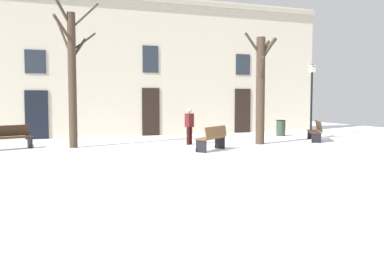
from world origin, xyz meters
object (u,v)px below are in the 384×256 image
bench_by_litter_bin (212,138)px  tree_foreground (261,86)px  streetlamp (312,92)px  person_by_shop_door (189,125)px  bench_back_to_back_right (8,137)px  tree_left_of_center (72,73)px  litter_bin (281,128)px  bench_far_corner (316,131)px

bench_by_litter_bin → tree_foreground: bearing=167.9°
streetlamp → person_by_shop_door: bearing=-171.6°
tree_foreground → bench_back_to_back_right: 10.35m
tree_foreground → bench_back_to_back_right: size_ratio=2.62×
streetlamp → tree_left_of_center: bearing=-177.9°
litter_bin → person_by_shop_door: size_ratio=0.53×
bench_by_litter_bin → bench_back_to_back_right: bearing=-61.0°
litter_bin → tree_foreground: bearing=-134.3°
streetlamp → litter_bin: (-1.04, 1.12, -1.84)m
tree_foreground → bench_back_to_back_right: bearing=170.1°
person_by_shop_door → tree_foreground: bearing=128.7°
streetlamp → tree_foreground: bearing=-154.6°
tree_foreground → tree_left_of_center: bearing=169.2°
tree_foreground → bench_by_litter_bin: 3.73m
litter_bin → person_by_shop_door: person_by_shop_door is taller
tree_foreground → streetlamp: 4.42m
streetlamp → person_by_shop_door: (-6.90, -1.02, -1.41)m
tree_foreground → bench_far_corner: 3.66m
tree_foreground → litter_bin: (2.95, 3.01, -2.07)m
litter_bin → bench_by_litter_bin: (-5.77, -4.37, 0.05)m
litter_bin → bench_by_litter_bin: bench_by_litter_bin is taller
bench_back_to_back_right → bench_far_corner: (13.04, -1.48, -0.00)m
tree_left_of_center → litter_bin: size_ratio=7.57×
bench_far_corner → bench_back_to_back_right: bearing=-66.1°
tree_left_of_center → bench_far_corner: (10.66, -1.20, -2.47)m
tree_foreground → bench_far_corner: tree_foreground is taller
bench_by_litter_bin → litter_bin: bearing=179.4°
bench_back_to_back_right → person_by_shop_door: (7.08, -0.86, 0.38)m
bench_by_litter_bin → bench_far_corner: (5.86, 1.61, -0.01)m
litter_bin → bench_back_to_back_right: bearing=-174.4°
tree_foreground → person_by_shop_door: size_ratio=3.02×
bench_far_corner → person_by_shop_door: size_ratio=1.20×
streetlamp → bench_far_corner: streetlamp is taller
bench_by_litter_bin → person_by_shop_door: bearing=-125.4°
tree_foreground → litter_bin: bearing=45.7°
person_by_shop_door → litter_bin: bearing=165.4°
tree_foreground → person_by_shop_door: tree_foreground is taller
streetlamp → litter_bin: size_ratio=4.45×
person_by_shop_door → streetlamp: bearing=153.8°
bench_back_to_back_right → person_by_shop_door: bearing=-26.9°
bench_back_to_back_right → bench_far_corner: bench_back_to_back_right is taller
bench_by_litter_bin → bench_back_to_back_right: (-7.17, 3.09, -0.00)m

